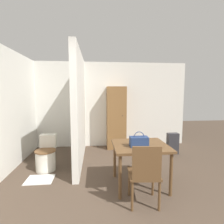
% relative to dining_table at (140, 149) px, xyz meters
% --- Properties ---
extents(wall_back, '(4.96, 0.12, 2.50)m').
position_rel_dining_table_xyz_m(wall_back, '(-0.48, 2.43, 0.61)').
color(wall_back, silver).
rests_on(wall_back, ground_plane).
extents(partition_wall, '(0.12, 2.24, 2.50)m').
position_rel_dining_table_xyz_m(partition_wall, '(-1.12, 1.25, 0.61)').
color(partition_wall, silver).
rests_on(partition_wall, ground_plane).
extents(dining_table, '(0.92, 0.83, 0.73)m').
position_rel_dining_table_xyz_m(dining_table, '(0.00, 0.00, 0.00)').
color(dining_table, brown).
rests_on(dining_table, ground_plane).
extents(wooden_chair, '(0.47, 0.47, 0.91)m').
position_rel_dining_table_xyz_m(wooden_chair, '(-0.08, -0.55, -0.15)').
color(wooden_chair, brown).
rests_on(wooden_chair, ground_plane).
extents(toilet, '(0.42, 0.57, 0.70)m').
position_rel_dining_table_xyz_m(toilet, '(-1.79, 0.83, -0.36)').
color(toilet, silver).
rests_on(toilet, ground_plane).
extents(handbag, '(0.29, 0.16, 0.25)m').
position_rel_dining_table_xyz_m(handbag, '(-0.05, -0.10, 0.17)').
color(handbag, navy).
rests_on(handbag, dining_table).
extents(wooden_cabinet, '(0.54, 0.45, 1.78)m').
position_rel_dining_table_xyz_m(wooden_cabinet, '(-0.15, 2.14, 0.25)').
color(wooden_cabinet, brown).
rests_on(wooden_cabinet, ground_plane).
extents(bath_mat, '(0.49, 0.38, 0.01)m').
position_rel_dining_table_xyz_m(bath_mat, '(-1.79, 0.36, -0.63)').
color(bath_mat, silver).
rests_on(bath_mat, ground_plane).
extents(space_heater, '(0.28, 0.17, 0.55)m').
position_rel_dining_table_xyz_m(space_heater, '(1.27, 1.47, -0.36)').
color(space_heater, '#2D2D33').
rests_on(space_heater, ground_plane).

